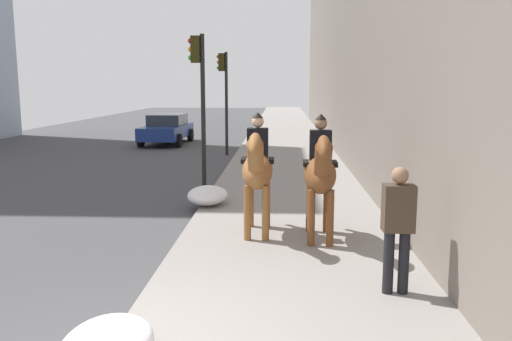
% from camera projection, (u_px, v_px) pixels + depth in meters
% --- Properties ---
extents(mounted_horse_near, '(2.15, 0.60, 2.25)m').
position_uv_depth(mounted_horse_near, '(257.00, 169.00, 9.50)').
color(mounted_horse_near, brown).
rests_on(mounted_horse_near, sidewalk_slab).
extents(mounted_horse_far, '(2.15, 0.61, 2.24)m').
position_uv_depth(mounted_horse_far, '(320.00, 172.00, 9.17)').
color(mounted_horse_far, brown).
rests_on(mounted_horse_far, sidewalk_slab).
extents(pedestrian_greeting, '(0.27, 0.41, 1.70)m').
position_uv_depth(pedestrian_greeting, '(398.00, 222.00, 6.81)').
color(pedestrian_greeting, black).
rests_on(pedestrian_greeting, sidewalk_slab).
extents(car_near_lane, '(4.38, 2.09, 1.44)m').
position_uv_depth(car_near_lane, '(167.00, 129.00, 25.35)').
color(car_near_lane, navy).
rests_on(car_near_lane, ground).
extents(traffic_light_near_curb, '(0.20, 0.44, 4.18)m').
position_uv_depth(traffic_light_near_curb, '(200.00, 87.00, 14.02)').
color(traffic_light_near_curb, black).
rests_on(traffic_light_near_curb, ground).
extents(traffic_light_far_curb, '(0.20, 0.44, 4.14)m').
position_uv_depth(traffic_light_far_curb, '(224.00, 87.00, 21.03)').
color(traffic_light_far_curb, black).
rests_on(traffic_light_far_curb, ground).
extents(snow_pile_far, '(1.21, 0.93, 0.42)m').
position_uv_depth(snow_pile_far, '(208.00, 195.00, 12.11)').
color(snow_pile_far, white).
rests_on(snow_pile_far, sidewalk_slab).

